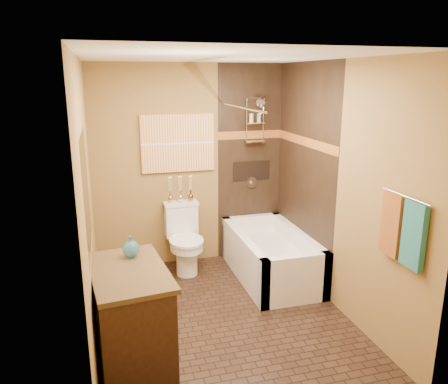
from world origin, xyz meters
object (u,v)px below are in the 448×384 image
object	(u,v)px
sunset_painting	(178,143)
vanity	(130,317)
bathtub	(270,259)
toilet	(184,238)

from	to	relation	value
sunset_painting	vanity	world-z (taller)	sunset_painting
bathtub	toilet	size ratio (longest dim) A/B	1.81
vanity	sunset_painting	bearing A→B (deg)	62.21
bathtub	toilet	world-z (taller)	toilet
sunset_painting	toilet	size ratio (longest dim) A/B	1.08
bathtub	sunset_painting	bearing A→B (deg)	142.82
toilet	bathtub	bearing A→B (deg)	-26.58
sunset_painting	vanity	size ratio (longest dim) A/B	0.89
sunset_painting	vanity	bearing A→B (deg)	-111.50
sunset_painting	vanity	distance (m)	2.38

